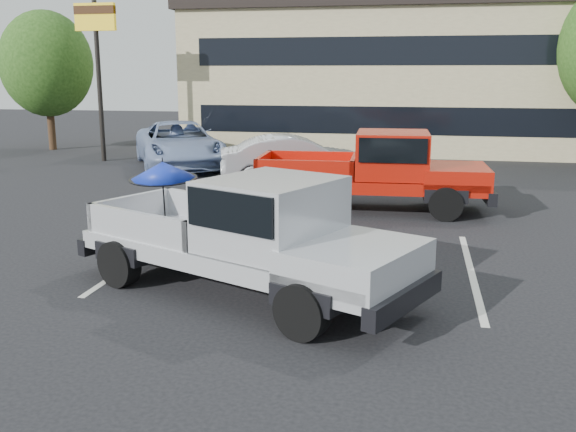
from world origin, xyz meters
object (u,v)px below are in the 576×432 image
at_px(motel_sign, 96,38).
at_px(blue_suv, 179,144).
at_px(red_pickup, 385,168).
at_px(tree_back, 507,50).
at_px(tree_left, 46,64).
at_px(silver_sedan, 295,160).
at_px(silver_pickup, 259,231).

xyz_separation_m(motel_sign, blue_suv, (3.50, -0.99, -3.83)).
xyz_separation_m(motel_sign, red_pickup, (11.22, -7.10, -3.58)).
bearing_deg(motel_sign, tree_back, 32.01).
height_order(red_pickup, blue_suv, red_pickup).
bearing_deg(tree_left, red_pickup, -33.57).
bearing_deg(tree_back, motel_sign, -147.99).
bearing_deg(tree_left, silver_sedan, -28.93).
bearing_deg(red_pickup, silver_pickup, -105.07).
height_order(silver_pickup, silver_sedan, silver_pickup).
xyz_separation_m(red_pickup, silver_sedan, (-2.88, 3.28, -0.32)).
distance_m(tree_back, silver_sedan, 16.22).
height_order(tree_left, silver_sedan, tree_left).
relative_size(silver_pickup, blue_suv, 1.01).
bearing_deg(blue_suv, silver_pickup, -92.58).
distance_m(motel_sign, tree_back, 18.87).
xyz_separation_m(tree_left, silver_pickup, (13.69, -16.93, -2.68)).
bearing_deg(red_pickup, blue_suv, 139.24).
bearing_deg(motel_sign, silver_pickup, -55.17).
distance_m(tree_back, silver_pickup, 24.97).
bearing_deg(blue_suv, tree_back, 13.17).
bearing_deg(red_pickup, tree_back, 71.98).
bearing_deg(silver_sedan, motel_sign, 47.37).
distance_m(red_pickup, silver_sedan, 4.38).
xyz_separation_m(tree_back, silver_pickup, (-6.31, -23.93, -3.36)).
bearing_deg(blue_suv, tree_left, 123.82).
height_order(tree_left, silver_pickup, tree_left).
distance_m(motel_sign, blue_suv, 5.28).
distance_m(tree_left, silver_pickup, 21.93).
xyz_separation_m(tree_back, red_pickup, (-4.78, -17.10, -3.34)).
xyz_separation_m(tree_left, tree_back, (20.00, 7.00, 0.68)).
bearing_deg(silver_sedan, red_pickup, -156.75).
relative_size(tree_left, silver_pickup, 1.00).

